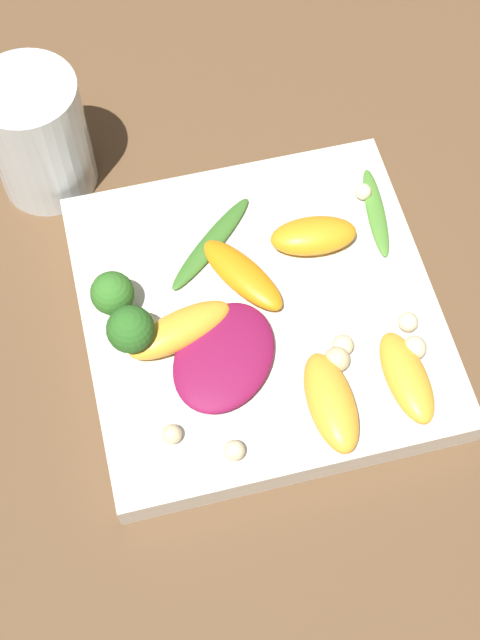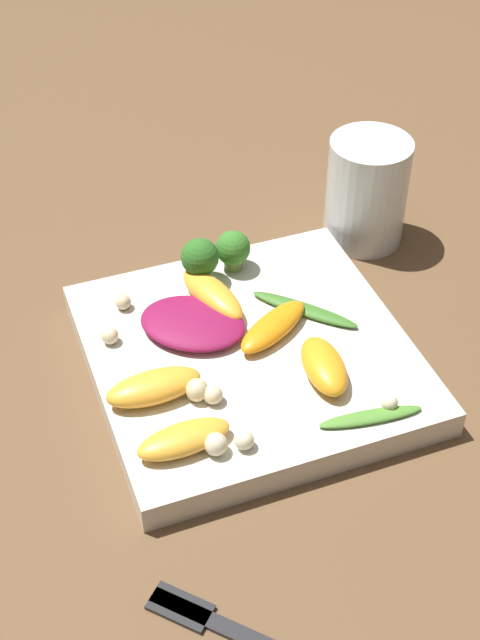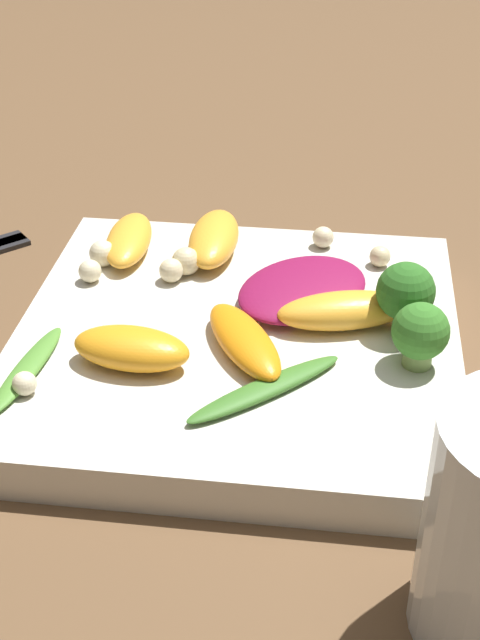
# 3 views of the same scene
# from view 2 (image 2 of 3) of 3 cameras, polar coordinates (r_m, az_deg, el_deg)

# --- Properties ---
(ground_plane) EXTENTS (2.40, 2.40, 0.00)m
(ground_plane) POSITION_cam_2_polar(r_m,az_deg,el_deg) (0.73, 0.58, -3.07)
(ground_plane) COLOR brown
(plate) EXTENTS (0.25, 0.25, 0.02)m
(plate) POSITION_cam_2_polar(r_m,az_deg,el_deg) (0.72, 0.59, -2.38)
(plate) COLOR silver
(plate) RESTS_ON ground_plane
(drinking_glass) EXTENTS (0.08, 0.08, 0.10)m
(drinking_glass) POSITION_cam_2_polar(r_m,az_deg,el_deg) (0.84, 8.11, 8.16)
(drinking_glass) COLOR white
(drinking_glass) RESTS_ON ground_plane
(fork) EXTENTS (0.14, 0.14, 0.01)m
(fork) POSITION_cam_2_polar(r_m,az_deg,el_deg) (0.58, 0.81, -19.72)
(fork) COLOR #262628
(fork) RESTS_ON ground_plane
(radicchio_leaf_0) EXTENTS (0.10, 0.11, 0.01)m
(radicchio_leaf_0) POSITION_cam_2_polar(r_m,az_deg,el_deg) (0.72, -3.05, -0.20)
(radicchio_leaf_0) COLOR maroon
(radicchio_leaf_0) RESTS_ON plate
(orange_segment_0) EXTENTS (0.03, 0.07, 0.02)m
(orange_segment_0) POSITION_cam_2_polar(r_m,az_deg,el_deg) (0.67, -5.54, -4.29)
(orange_segment_0) COLOR #FCAD33
(orange_segment_0) RESTS_ON plate
(orange_segment_1) EXTENTS (0.07, 0.04, 0.02)m
(orange_segment_1) POSITION_cam_2_polar(r_m,az_deg,el_deg) (0.68, 5.39, -2.95)
(orange_segment_1) COLOR orange
(orange_segment_1) RESTS_ON plate
(orange_segment_2) EXTENTS (0.06, 0.08, 0.02)m
(orange_segment_2) POSITION_cam_2_polar(r_m,az_deg,el_deg) (0.72, 2.14, -0.42)
(orange_segment_2) COLOR orange
(orange_segment_2) RESTS_ON plate
(orange_segment_3) EXTENTS (0.08, 0.05, 0.02)m
(orange_segment_3) POSITION_cam_2_polar(r_m,az_deg,el_deg) (0.74, -1.79, 1.65)
(orange_segment_3) COLOR #FCAD33
(orange_segment_3) RESTS_ON plate
(orange_segment_4) EXTENTS (0.03, 0.07, 0.02)m
(orange_segment_4) POSITION_cam_2_polar(r_m,az_deg,el_deg) (0.63, -3.62, -7.61)
(orange_segment_4) COLOR #FCAD33
(orange_segment_4) RESTS_ON plate
(broccoli_floret_0) EXTENTS (0.03, 0.03, 0.04)m
(broccoli_floret_0) POSITION_cam_2_polar(r_m,az_deg,el_deg) (0.77, -0.45, 4.54)
(broccoli_floret_0) COLOR #7A9E51
(broccoli_floret_0) RESTS_ON plate
(broccoli_floret_1) EXTENTS (0.03, 0.03, 0.04)m
(broccoli_floret_1) POSITION_cam_2_polar(r_m,az_deg,el_deg) (0.76, -2.58, 3.99)
(broccoli_floret_1) COLOR #7A9E51
(broccoli_floret_1) RESTS_ON plate
(arugula_sprig_0) EXTENTS (0.02, 0.08, 0.01)m
(arugula_sprig_0) POSITION_cam_2_polar(r_m,az_deg,el_deg) (0.66, 8.36, -6.15)
(arugula_sprig_0) COLOR #518E33
(arugula_sprig_0) RESTS_ON plate
(arugula_sprig_1) EXTENTS (0.08, 0.08, 0.01)m
(arugula_sprig_1) POSITION_cam_2_polar(r_m,az_deg,el_deg) (0.74, 4.15, 0.68)
(arugula_sprig_1) COLOR #3D7528
(arugula_sprig_1) RESTS_ON plate
(macadamia_nut_0) EXTENTS (0.01, 0.01, 0.01)m
(macadamia_nut_0) POSITION_cam_2_polar(r_m,az_deg,el_deg) (0.63, 0.28, -7.71)
(macadamia_nut_0) COLOR beige
(macadamia_nut_0) RESTS_ON plate
(macadamia_nut_1) EXTENTS (0.01, 0.01, 0.01)m
(macadamia_nut_1) POSITION_cam_2_polar(r_m,az_deg,el_deg) (0.66, -1.74, -4.80)
(macadamia_nut_1) COLOR beige
(macadamia_nut_1) RESTS_ON plate
(macadamia_nut_2) EXTENTS (0.01, 0.01, 0.01)m
(macadamia_nut_2) POSITION_cam_2_polar(r_m,az_deg,el_deg) (0.75, -7.50, 1.16)
(macadamia_nut_2) COLOR beige
(macadamia_nut_2) RESTS_ON plate
(macadamia_nut_3) EXTENTS (0.01, 0.01, 0.01)m
(macadamia_nut_3) POSITION_cam_2_polar(r_m,az_deg,el_deg) (0.72, -8.33, -1.00)
(macadamia_nut_3) COLOR beige
(macadamia_nut_3) RESTS_ON plate
(macadamia_nut_4) EXTENTS (0.02, 0.02, 0.02)m
(macadamia_nut_4) POSITION_cam_2_polar(r_m,az_deg,el_deg) (0.66, -2.77, -4.50)
(macadamia_nut_4) COLOR beige
(macadamia_nut_4) RESTS_ON plate
(macadamia_nut_5) EXTENTS (0.01, 0.01, 0.01)m
(macadamia_nut_5) POSITION_cam_2_polar(r_m,az_deg,el_deg) (0.67, 9.55, -5.24)
(macadamia_nut_5) COLOR beige
(macadamia_nut_5) RESTS_ON plate
(macadamia_nut_6) EXTENTS (0.02, 0.02, 0.02)m
(macadamia_nut_6) POSITION_cam_2_polar(r_m,az_deg,el_deg) (0.63, -1.56, -7.95)
(macadamia_nut_6) COLOR beige
(macadamia_nut_6) RESTS_ON plate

